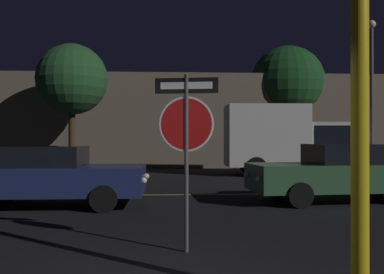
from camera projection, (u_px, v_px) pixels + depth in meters
road_center_stripe at (163, 195)px, 12.17m from camera, size 39.74×0.12×0.01m
stop_sign at (186, 126)px, 6.06m from camera, size 0.90×0.19×2.52m
yellow_pole_right at (360, 118)px, 3.92m from camera, size 0.16×0.16×3.60m
passing_car_2 at (51, 176)px, 10.03m from camera, size 4.41×1.90×1.42m
passing_car_3 at (342, 173)px, 10.86m from camera, size 4.81×2.12×1.47m
delivery_truck at (289, 139)px, 18.90m from camera, size 5.65×2.38×3.08m
street_lamp at (372, 84)px, 19.13m from camera, size 0.36×0.36×6.91m
tree_1 at (287, 83)px, 24.59m from camera, size 4.27×4.27×6.93m
tree_2 at (72, 80)px, 20.19m from camera, size 3.35×3.35×6.08m
building_backdrop at (205, 122)px, 25.39m from camera, size 24.79×4.71×5.18m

